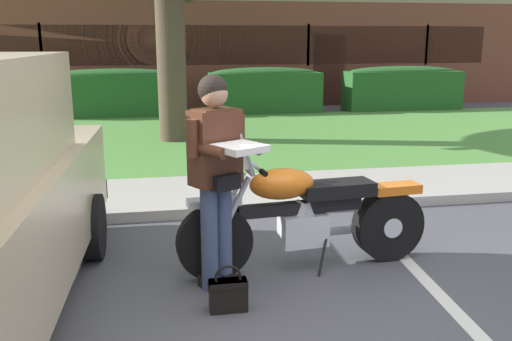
{
  "coord_description": "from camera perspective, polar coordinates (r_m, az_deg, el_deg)",
  "views": [
    {
      "loc": [
        -0.91,
        -3.24,
        1.96
      ],
      "look_at": [
        -0.08,
        1.35,
        0.85
      ],
      "focal_mm": 38.88,
      "sensor_mm": 36.0,
      "label": 1
    }
  ],
  "objects": [
    {
      "name": "rider_person",
      "position": [
        4.28,
        -4.03,
        0.48
      ],
      "size": [
        0.6,
        0.67,
        1.7
      ],
      "color": "black",
      "rests_on": "ground"
    },
    {
      "name": "concrete_walk",
      "position": [
        7.19,
        -2.61,
        -2.13
      ],
      "size": [
        60.0,
        1.5,
        0.08
      ],
      "primitive_type": "cube",
      "color": "#ADA89E",
      "rests_on": "ground"
    },
    {
      "name": "stall_stripe_1",
      "position": [
        4.49,
        19.65,
        -13.28
      ],
      "size": [
        0.43,
        4.4,
        0.01
      ],
      "primitive_type": "cube",
      "rotation": [
        0.0,
        0.0,
        -0.07
      ],
      "color": "silver",
      "rests_on": "ground"
    },
    {
      "name": "hedge_center_right",
      "position": [
        15.99,
        14.8,
        8.25
      ],
      "size": [
        3.21,
        0.9,
        1.24
      ],
      "color": "#235623",
      "rests_on": "ground"
    },
    {
      "name": "hedge_center_left",
      "position": [
        14.79,
        0.91,
        8.3
      ],
      "size": [
        2.93,
        0.9,
        1.24
      ],
      "color": "#235623",
      "rests_on": "ground"
    },
    {
      "name": "handbag",
      "position": [
        4.17,
        -2.87,
        -12.42
      ],
      "size": [
        0.28,
        0.13,
        0.36
      ],
      "color": "black",
      "rests_on": "ground"
    },
    {
      "name": "ground_plane",
      "position": [
        3.9,
        4.91,
        -16.87
      ],
      "size": [
        140.0,
        140.0,
        0.0
      ],
      "primitive_type": "plane",
      "color": "#4C4C51"
    },
    {
      "name": "brick_building",
      "position": [
        20.25,
        -8.37,
        12.58
      ],
      "size": [
        22.18,
        8.4,
        3.45
      ],
      "color": "brown",
      "rests_on": "ground"
    },
    {
      "name": "hedge_left",
      "position": [
        14.54,
        -14.37,
        7.81
      ],
      "size": [
        3.36,
        0.9,
        1.24
      ],
      "color": "#235623",
      "rests_on": "ground"
    },
    {
      "name": "grass_lawn",
      "position": [
        11.12,
        -5.43,
        3.33
      ],
      "size": [
        60.0,
        6.59,
        0.06
      ],
      "primitive_type": "cube",
      "color": "#518E3D",
      "rests_on": "ground"
    },
    {
      "name": "curb_strip",
      "position": [
        6.38,
        -1.58,
        -3.96
      ],
      "size": [
        60.0,
        0.2,
        0.12
      ],
      "primitive_type": "cube",
      "color": "#ADA89E",
      "rests_on": "ground"
    },
    {
      "name": "motorcycle",
      "position": [
        4.82,
        5.99,
        -4.45
      ],
      "size": [
        2.24,
        0.82,
        1.26
      ],
      "color": "black",
      "rests_on": "ground"
    }
  ]
}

